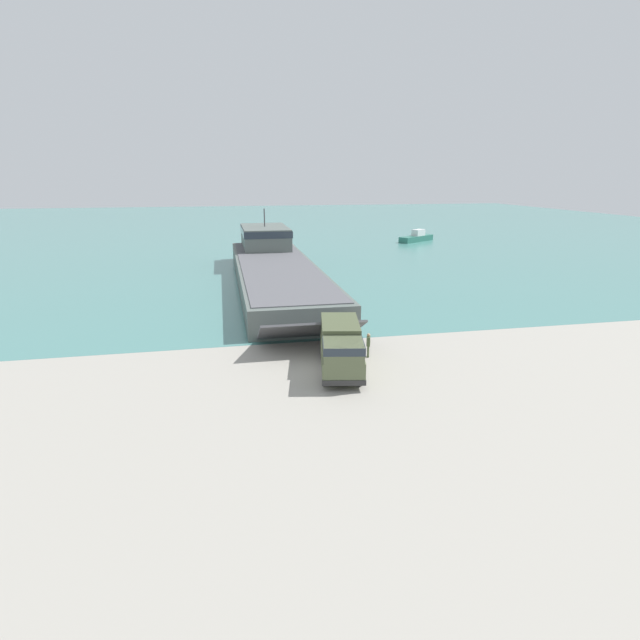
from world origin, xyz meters
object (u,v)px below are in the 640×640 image
Objects in this scene: soldier_on_ramp at (368,343)px; moored_boat_a at (417,237)px; landing_craft at (273,264)px; military_truck at (341,347)px.

soldier_on_ramp is 0.21× the size of moored_boat_a.
landing_craft is 6.00× the size of military_truck.
landing_craft is 27.78m from soldier_on_ramp.
military_truck reaches higher than moored_boat_a.
landing_craft reaches higher than moored_boat_a.
military_truck is at bearing 120.98° from moored_boat_a.
military_truck is at bearing -121.30° from soldier_on_ramp.
military_truck is 4.35× the size of soldier_on_ramp.
landing_craft reaches higher than soldier_on_ramp.
military_truck is at bearing -87.76° from landing_craft.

